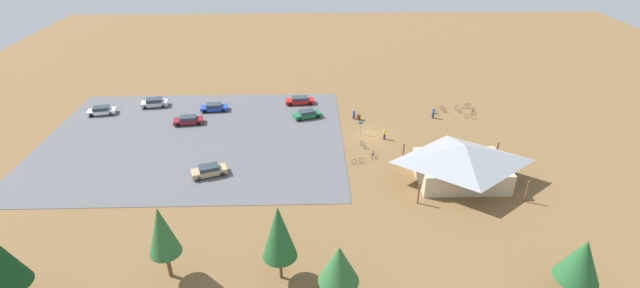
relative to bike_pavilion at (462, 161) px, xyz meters
name	(u,v)px	position (x,y,z in m)	size (l,w,h in m)	color
ground	(370,136)	(9.64, -12.28, -2.84)	(160.00, 160.00, 0.00)	brown
parking_lot_asphalt	(194,139)	(35.64, -11.90, -2.82)	(43.50, 33.00, 0.05)	#56565B
bike_pavilion	(462,161)	(0.00, 0.00, 0.00)	(12.90, 9.63, 5.10)	#C6B28E
trash_bin	(359,117)	(10.82, -17.80, -2.39)	(0.60, 0.60, 0.90)	brown
lot_sign	(361,126)	(11.07, -12.78, -1.43)	(0.56, 0.08, 2.20)	#99999E
pine_east	(162,231)	(31.90, 15.37, 2.51)	(2.90, 2.90, 7.88)	brown
pine_mideast	(2,262)	(44.02, 18.57, 2.22)	(3.44, 3.44, 7.52)	brown
pine_center	(339,264)	(16.39, 18.64, 1.29)	(3.57, 3.57, 6.03)	brown
pine_midwest	(279,232)	(21.53, 15.86, 2.57)	(3.17, 3.17, 8.16)	brown
pine_far_east	(582,260)	(-4.32, 18.70, 1.28)	(3.75, 3.75, 6.23)	brown
bicycle_teal_by_bin	(363,145)	(11.12, -8.81, -2.47)	(0.70, 1.63, 0.82)	black
bicycle_green_near_sign	(467,106)	(-7.79, -21.76, -2.46)	(1.62, 0.73, 0.86)	black
bicycle_yellow_edge_north	(470,116)	(-7.08, -17.70, -2.45)	(1.68, 0.75, 0.90)	black
bicycle_blue_lone_east	(373,155)	(10.09, -6.04, -2.47)	(0.63, 1.69, 0.88)	black
bicycle_white_back_row	(358,161)	(12.29, -4.46, -2.47)	(1.69, 0.65, 0.84)	black
bicycle_red_yard_front	(443,109)	(-3.45, -20.59, -2.46)	(0.71, 1.74, 0.91)	black
bicycle_silver_trailside	(458,109)	(-5.94, -20.56, -2.45)	(0.58, 1.73, 0.89)	black
bicycle_black_yard_right	(473,111)	(-8.18, -19.80, -2.49)	(1.02, 1.44, 0.77)	black
bicycle_orange_yard_left	(435,111)	(-1.90, -19.76, -2.49)	(0.66, 1.54, 0.78)	black
car_green_far_end	(307,114)	(19.00, -18.64, -2.15)	(4.67, 3.05, 1.29)	#1E6B3D
car_white_end_stall	(102,110)	(52.41, -20.91, -2.13)	(4.53, 2.54, 1.35)	white
car_maroon_aisle_side	(188,120)	(37.52, -16.97, -2.15)	(4.63, 2.46, 1.28)	maroon
car_blue_by_curb	(214,107)	(34.36, -21.79, -2.17)	(4.49, 2.28, 1.23)	#1E42B2
car_silver_front_row	(154,103)	(44.71, -23.75, -2.08)	(4.54, 2.59, 1.45)	#BCBCC1
car_red_inner_stall	(300,100)	(20.24, -24.18, -2.15)	(4.93, 2.16, 1.28)	red
car_tan_mid_lot	(209,171)	(31.50, -1.99, -2.11)	(4.73, 3.15, 1.37)	tan
visitor_near_lot	(433,113)	(-1.16, -18.06, -1.89)	(0.40, 0.38, 1.81)	#2D3347
visitor_by_pavilion	(354,114)	(11.55, -18.16, -2.01)	(0.39, 0.40, 1.61)	#2D3347
visitor_at_bikes	(385,134)	(7.72, -11.14, -1.98)	(0.36, 0.39, 1.65)	#2D3347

